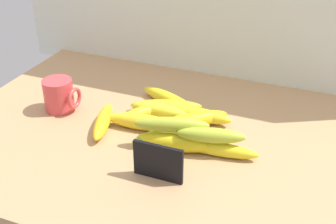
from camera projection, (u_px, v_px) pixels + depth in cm
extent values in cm
cube|color=tan|center=(166.00, 141.00, 110.30)|extent=(110.00, 76.00, 3.00)
cube|color=black|center=(158.00, 162.00, 93.30)|extent=(11.00, 0.80, 8.40)
cube|color=#8B6649|center=(160.00, 175.00, 95.89)|extent=(9.90, 1.20, 0.60)
cylinder|color=#D14245|center=(59.00, 95.00, 118.94)|extent=(7.85, 7.85, 8.60)
torus|color=#D14245|center=(75.00, 98.00, 117.34)|extent=(1.00, 5.81, 5.81)
ellipsoid|color=yellow|center=(190.00, 121.00, 111.66)|extent=(17.88, 17.01, 4.12)
ellipsoid|color=gold|center=(166.00, 106.00, 119.05)|extent=(19.12, 9.44, 3.50)
ellipsoid|color=yellow|center=(194.00, 114.00, 114.89)|extent=(19.41, 4.18, 3.85)
ellipsoid|color=yellow|center=(159.00, 111.00, 116.28)|extent=(15.99, 4.21, 4.02)
ellipsoid|color=yellow|center=(174.00, 142.00, 103.50)|extent=(18.20, 6.55, 4.12)
ellipsoid|color=yellow|center=(216.00, 149.00, 101.96)|extent=(19.53, 4.93, 3.31)
ellipsoid|color=yellow|center=(168.00, 99.00, 122.47)|extent=(18.30, 9.95, 3.55)
ellipsoid|color=yellow|center=(146.00, 112.00, 116.17)|extent=(12.59, 16.23, 3.61)
ellipsoid|color=yellow|center=(143.00, 122.00, 111.30)|extent=(19.04, 6.17, 4.06)
ellipsoid|color=yellow|center=(103.00, 122.00, 112.03)|extent=(8.42, 17.03, 3.56)
ellipsoid|color=#93B038|center=(164.00, 133.00, 107.69)|extent=(13.11, 15.67, 3.25)
ellipsoid|color=#A5B32E|center=(172.00, 125.00, 102.85)|extent=(17.66, 8.86, 3.62)
ellipsoid|color=#A9BE30|center=(211.00, 135.00, 100.48)|extent=(16.00, 7.36, 3.56)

